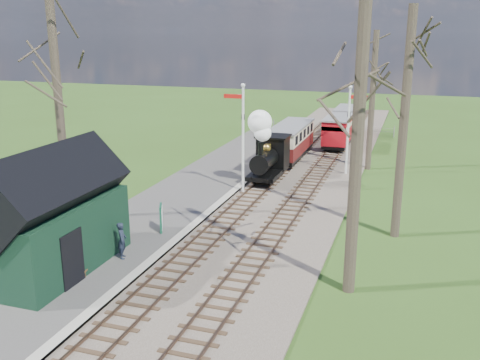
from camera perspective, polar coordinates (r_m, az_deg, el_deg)
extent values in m
plane|color=#2F4E18|center=(16.81, -15.11, -17.07)|extent=(140.00, 140.00, 0.00)
ellipsoid|color=#385B23|center=(82.43, -6.34, -1.18)|extent=(57.60, 36.00, 16.20)
ellipsoid|color=#385B23|center=(81.24, 18.51, -4.61)|extent=(70.40, 44.00, 19.80)
ellipsoid|color=#385B23|center=(86.98, 6.72, -1.42)|extent=(64.00, 40.00, 18.00)
cube|color=brown|center=(35.45, 6.40, 1.02)|extent=(8.00, 60.00, 0.10)
cube|color=brown|center=(35.82, 3.59, 1.39)|extent=(0.07, 60.00, 0.12)
cube|color=brown|center=(35.59, 5.14, 1.26)|extent=(0.07, 60.00, 0.12)
cube|color=#38281C|center=(35.72, 4.36, 1.26)|extent=(1.60, 60.00, 0.09)
cube|color=brown|center=(35.28, 7.67, 1.05)|extent=(0.07, 60.00, 0.12)
cube|color=brown|center=(35.12, 9.27, 0.92)|extent=(0.07, 60.00, 0.12)
cube|color=#38281C|center=(35.21, 8.47, 0.92)|extent=(1.60, 60.00, 0.09)
cube|color=#474442|center=(29.53, -6.07, -1.87)|extent=(5.00, 44.00, 0.20)
cube|color=#B2AD9E|center=(28.69, -1.87, -2.30)|extent=(0.40, 44.00, 0.21)
cube|color=black|center=(21.36, -19.27, -5.65)|extent=(3.00, 6.00, 2.60)
cube|color=black|center=(20.79, -19.73, -0.89)|extent=(3.25, 6.30, 3.25)
cube|color=black|center=(19.87, -17.41, -8.04)|extent=(0.06, 1.20, 2.00)
cylinder|color=silver|center=(29.62, 0.32, 4.08)|extent=(0.14, 0.14, 6.00)
sphere|color=silver|center=(29.16, 0.33, 10.05)|extent=(0.24, 0.24, 0.24)
cube|color=#B7140F|center=(29.40, -0.70, 8.92)|extent=(1.10, 0.08, 0.22)
cube|color=black|center=(29.37, 0.33, 6.75)|extent=(0.18, 0.06, 0.30)
cylinder|color=silver|center=(34.40, 11.44, 4.96)|extent=(0.14, 0.14, 5.50)
sphere|color=silver|center=(34.00, 11.70, 9.69)|extent=(0.24, 0.24, 0.24)
cube|color=#B7140F|center=(34.01, 12.57, 8.62)|extent=(1.10, 0.08, 0.22)
cube|color=black|center=(34.21, 11.54, 6.86)|extent=(0.18, 0.06, 0.30)
cylinder|color=#382D23|center=(26.04, -18.73, 7.24)|extent=(0.41, 0.41, 11.00)
cylinder|color=#382D23|center=(17.94, 12.51, 5.85)|extent=(0.42, 0.42, 12.00)
cylinder|color=#382D23|center=(23.94, 17.04, 5.49)|extent=(0.40, 0.40, 10.00)
cylinder|color=#382D23|center=(35.99, 13.91, 8.10)|extent=(0.39, 0.39, 9.00)
cube|color=slate|center=(48.96, 8.73, 5.83)|extent=(12.60, 0.02, 0.01)
cube|color=slate|center=(49.01, 8.72, 5.48)|extent=(12.60, 0.02, 0.02)
cylinder|color=slate|center=(49.00, 8.72, 5.54)|extent=(0.08, 0.08, 1.00)
cube|color=black|center=(32.50, 2.97, 0.83)|extent=(1.68, 3.95, 0.25)
cylinder|color=black|center=(31.73, 2.71, 2.13)|extent=(1.09, 2.57, 1.09)
cube|color=black|center=(33.38, 3.54, 2.97)|extent=(1.78, 1.58, 1.98)
cylinder|color=black|center=(30.61, 2.23, 3.34)|extent=(0.28, 0.28, 0.79)
sphere|color=gold|center=(31.86, 2.87, 3.45)|extent=(0.51, 0.51, 0.51)
sphere|color=white|center=(30.40, 2.43, 5.05)|extent=(0.99, 0.99, 0.99)
sphere|color=white|center=(30.44, 2.13, 6.20)|extent=(1.38, 1.38, 1.38)
cylinder|color=black|center=(31.57, 1.52, 0.16)|extent=(0.10, 0.63, 0.63)
cylinder|color=black|center=(31.31, 3.27, 0.01)|extent=(0.10, 0.63, 0.63)
cube|color=black|center=(38.18, 5.37, 2.87)|extent=(1.88, 6.91, 0.30)
cube|color=#591514|center=(38.06, 5.39, 3.74)|extent=(1.98, 6.91, 0.89)
cube|color=beige|center=(37.89, 5.42, 5.06)|extent=(1.98, 6.91, 0.89)
cube|color=slate|center=(37.80, 5.44, 5.79)|extent=(2.07, 7.11, 0.12)
cube|color=black|center=(42.59, 10.33, 3.98)|extent=(1.74, 4.58, 0.27)
cube|color=#9F0D15|center=(42.49, 10.37, 4.71)|extent=(1.83, 4.58, 0.82)
cube|color=beige|center=(42.34, 10.42, 5.80)|extent=(1.83, 4.58, 0.82)
cube|color=slate|center=(42.27, 10.45, 6.42)|extent=(1.92, 4.77, 0.11)
cube|color=black|center=(47.95, 11.28, 5.22)|extent=(1.74, 4.58, 0.27)
cube|color=#9F0D15|center=(47.86, 11.32, 5.87)|extent=(1.83, 4.58, 0.82)
cube|color=beige|center=(47.73, 11.37, 6.85)|extent=(1.83, 4.58, 0.82)
cube|color=slate|center=(47.67, 11.40, 7.39)|extent=(1.92, 4.77, 0.11)
cube|color=#0F462E|center=(24.38, -8.42, -4.01)|extent=(0.42, 0.79, 1.21)
cube|color=silver|center=(24.38, -8.31, -4.01)|extent=(0.32, 0.66, 0.99)
cube|color=#4D341B|center=(21.22, -16.08, -8.66)|extent=(0.72, 1.43, 0.06)
cube|color=#4D341B|center=(21.18, -16.58, -7.97)|extent=(0.39, 1.34, 0.59)
cube|color=#4D341B|center=(20.76, -16.62, -9.65)|extent=(0.06, 0.06, 0.20)
cube|color=#4D341B|center=(21.79, -15.51, -8.32)|extent=(0.06, 0.06, 0.20)
imported|color=#1A2130|center=(21.75, -12.48, -6.31)|extent=(0.55, 0.64, 1.49)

